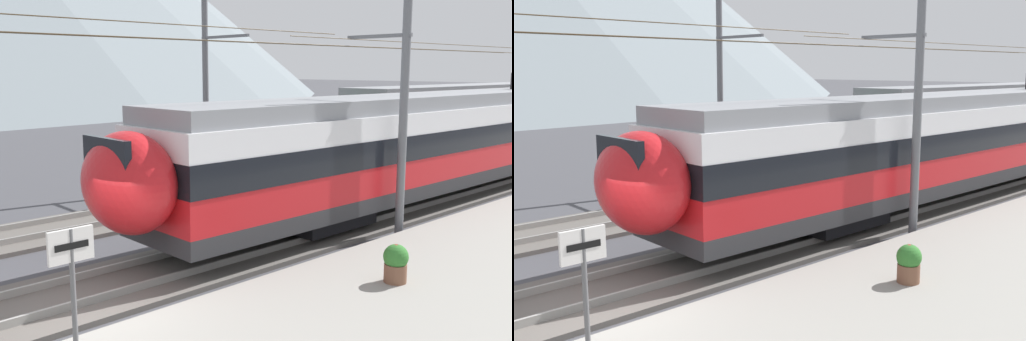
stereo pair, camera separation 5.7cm
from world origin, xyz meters
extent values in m
plane|color=#424247|center=(0.00, 0.00, 0.00)|extent=(400.00, 400.00, 0.00)
cube|color=#5B5651|center=(0.00, 1.36, 0.06)|extent=(120.00, 3.00, 0.12)
cube|color=gray|center=(0.00, 0.64, 0.20)|extent=(120.00, 0.07, 0.16)
cube|color=gray|center=(0.00, 2.07, 0.20)|extent=(120.00, 0.07, 0.16)
cube|color=#2D2D30|center=(16.91, 1.36, 0.92)|extent=(29.12, 2.89, 0.45)
cube|color=red|center=(16.91, 1.36, 1.57)|extent=(29.12, 2.89, 0.85)
cube|color=black|center=(16.91, 1.36, 2.38)|extent=(29.12, 2.93, 0.75)
cube|color=white|center=(16.91, 1.36, 3.08)|extent=(29.12, 2.89, 0.65)
cube|color=gray|center=(16.91, 1.36, 3.62)|extent=(28.82, 2.69, 0.45)
cube|color=black|center=(7.88, 1.36, 0.49)|extent=(2.80, 2.31, 0.42)
ellipsoid|color=red|center=(1.79, 1.36, 2.27)|extent=(1.80, 2.66, 2.25)
cube|color=black|center=(1.29, 1.36, 2.70)|extent=(0.16, 1.73, 1.19)
cube|color=#2D2D30|center=(30.59, 6.58, 0.92)|extent=(27.80, 2.86, 0.45)
cube|color=#1E6638|center=(30.59, 6.58, 1.57)|extent=(27.80, 2.86, 0.85)
cube|color=black|center=(30.59, 6.58, 2.38)|extent=(27.80, 2.90, 0.75)
cube|color=beige|center=(30.59, 6.58, 3.08)|extent=(27.80, 2.86, 0.65)
cube|color=gray|center=(30.59, 6.58, 3.62)|extent=(27.50, 2.66, 0.45)
cube|color=black|center=(21.98, 6.58, 0.49)|extent=(2.80, 2.29, 0.42)
ellipsoid|color=#1E6638|center=(16.14, 6.58, 2.27)|extent=(1.80, 2.63, 2.25)
cube|color=black|center=(15.64, 6.58, 2.70)|extent=(0.16, 1.72, 1.19)
cylinder|color=slate|center=(9.41, -0.48, 4.08)|extent=(0.24, 0.24, 8.16)
cube|color=slate|center=(9.41, 0.44, 5.61)|extent=(0.10, 2.13, 0.10)
cylinder|color=#473823|center=(9.41, 1.36, 5.36)|extent=(41.26, 0.02, 0.02)
cylinder|color=slate|center=(9.90, 8.95, 4.04)|extent=(0.24, 0.24, 8.08)
cube|color=slate|center=(9.90, 7.77, 5.90)|extent=(0.10, 2.67, 0.10)
cylinder|color=#473823|center=(9.90, 6.58, 5.65)|extent=(41.26, 0.02, 0.02)
cylinder|color=#59595B|center=(-1.08, -1.81, 1.36)|extent=(0.08, 0.08, 2.13)
cube|color=silver|center=(-1.08, -1.81, 2.18)|extent=(0.70, 0.06, 0.50)
cube|color=black|center=(-1.08, -1.85, 2.18)|extent=(0.52, 0.01, 0.10)
cylinder|color=brown|center=(5.45, -3.02, 0.50)|extent=(0.47, 0.47, 0.39)
sphere|color=#33752D|center=(5.45, -3.02, 0.85)|extent=(0.53, 0.53, 0.53)
sphere|color=red|center=(5.45, -3.02, 0.97)|extent=(0.29, 0.29, 0.29)
camera|label=1|loc=(-4.77, -9.73, 4.70)|focal=41.77mm
camera|label=2|loc=(-4.73, -9.77, 4.70)|focal=41.77mm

